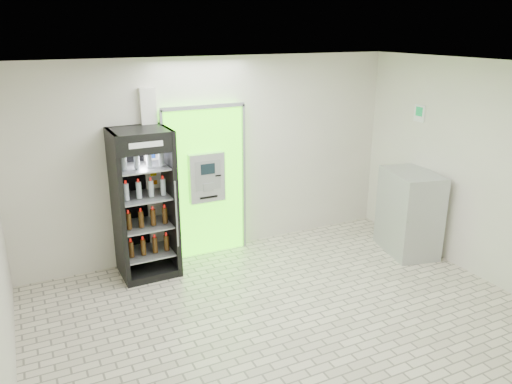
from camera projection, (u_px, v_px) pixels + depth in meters
ground at (294, 326)px, 5.94m from camera, size 6.00×6.00×0.00m
room_shell at (298, 178)px, 5.36m from camera, size 6.00×6.00×6.00m
atm_assembly at (205, 181)px, 7.55m from camera, size 1.30×0.24×2.33m
pillar at (153, 179)px, 7.22m from camera, size 0.22×0.11×2.60m
beverage_cooler at (144, 206)px, 6.96m from camera, size 0.80×0.75×2.10m
steel_cabinet at (409, 212)px, 7.75m from camera, size 0.86×1.10×1.30m
exit_sign at (420, 113)px, 7.71m from camera, size 0.02×0.22×0.26m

